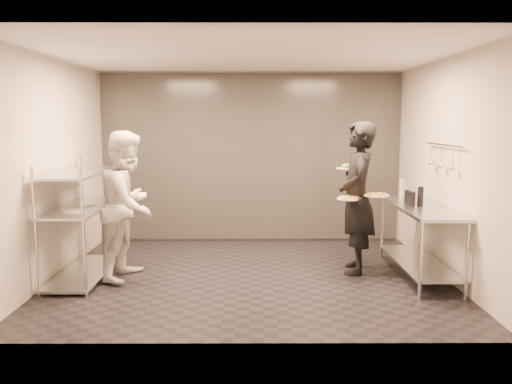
{
  "coord_description": "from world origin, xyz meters",
  "views": [
    {
      "loc": [
        0.05,
        -6.28,
        1.99
      ],
      "look_at": [
        0.07,
        0.01,
        1.1
      ],
      "focal_mm": 35.0,
      "sensor_mm": 36.0,
      "label": 1
    }
  ],
  "objects_px": {
    "bottle_clear": "(404,189)",
    "chef": "(129,205)",
    "pizza_plate_near": "(349,198)",
    "bottle_green": "(402,188)",
    "bottle_dark": "(420,196)",
    "salad_plate": "(346,167)",
    "prep_counter": "(420,229)",
    "pos_monitor": "(410,198)",
    "pizza_plate_far": "(376,195)",
    "waiter": "(357,198)",
    "pass_rack": "(82,218)"
  },
  "relations": [
    {
      "from": "chef",
      "to": "salad_plate",
      "type": "xyz_separation_m",
      "value": [
        2.85,
        0.48,
        0.44
      ]
    },
    {
      "from": "chef",
      "to": "waiter",
      "type": "bearing_deg",
      "value": -75.81
    },
    {
      "from": "bottle_green",
      "to": "bottle_dark",
      "type": "bearing_deg",
      "value": -89.86
    },
    {
      "from": "waiter",
      "to": "pizza_plate_near",
      "type": "bearing_deg",
      "value": -24.53
    },
    {
      "from": "pass_rack",
      "to": "bottle_dark",
      "type": "xyz_separation_m",
      "value": [
        4.33,
        0.01,
        0.28
      ]
    },
    {
      "from": "pizza_plate_near",
      "to": "bottle_dark",
      "type": "distance_m",
      "value": 0.93
    },
    {
      "from": "pizza_plate_near",
      "to": "waiter",
      "type": "bearing_deg",
      "value": 57.2
    },
    {
      "from": "bottle_dark",
      "to": "waiter",
      "type": "bearing_deg",
      "value": 167.54
    },
    {
      "from": "prep_counter",
      "to": "pizza_plate_far",
      "type": "xyz_separation_m",
      "value": [
        -0.57,
        -0.01,
        0.44
      ]
    },
    {
      "from": "prep_counter",
      "to": "chef",
      "type": "relative_size",
      "value": 0.96
    },
    {
      "from": "pos_monitor",
      "to": "pizza_plate_near",
      "type": "bearing_deg",
      "value": -173.54
    },
    {
      "from": "bottle_clear",
      "to": "salad_plate",
      "type": "bearing_deg",
      "value": -159.2
    },
    {
      "from": "prep_counter",
      "to": "bottle_clear",
      "type": "bearing_deg",
      "value": 88.14
    },
    {
      "from": "bottle_dark",
      "to": "bottle_green",
      "type": "bearing_deg",
      "value": 90.14
    },
    {
      "from": "bottle_clear",
      "to": "bottle_dark",
      "type": "bearing_deg",
      "value": -92.22
    },
    {
      "from": "pizza_plate_far",
      "to": "bottle_dark",
      "type": "height_order",
      "value": "bottle_dark"
    },
    {
      "from": "prep_counter",
      "to": "bottle_dark",
      "type": "distance_m",
      "value": 0.42
    },
    {
      "from": "pass_rack",
      "to": "pizza_plate_near",
      "type": "height_order",
      "value": "pass_rack"
    },
    {
      "from": "salad_plate",
      "to": "bottle_dark",
      "type": "height_order",
      "value": "salad_plate"
    },
    {
      "from": "bottle_clear",
      "to": "chef",
      "type": "bearing_deg",
      "value": -167.7
    },
    {
      "from": "salad_plate",
      "to": "bottle_green",
      "type": "bearing_deg",
      "value": 21.5
    },
    {
      "from": "pizza_plate_near",
      "to": "bottle_green",
      "type": "xyz_separation_m",
      "value": [
        0.93,
        0.86,
        0.02
      ]
    },
    {
      "from": "pizza_plate_near",
      "to": "chef",
      "type": "bearing_deg",
      "value": 179.19
    },
    {
      "from": "waiter",
      "to": "chef",
      "type": "xyz_separation_m",
      "value": [
        -2.95,
        -0.2,
        -0.06
      ]
    },
    {
      "from": "pizza_plate_near",
      "to": "bottle_green",
      "type": "bearing_deg",
      "value": 42.76
    },
    {
      "from": "bottle_green",
      "to": "pos_monitor",
      "type": "bearing_deg",
      "value": -98.92
    },
    {
      "from": "salad_plate",
      "to": "bottle_clear",
      "type": "distance_m",
      "value": 1.03
    },
    {
      "from": "prep_counter",
      "to": "salad_plate",
      "type": "height_order",
      "value": "salad_plate"
    },
    {
      "from": "pizza_plate_near",
      "to": "bottle_clear",
      "type": "relative_size",
      "value": 1.39
    },
    {
      "from": "pizza_plate_near",
      "to": "pizza_plate_far",
      "type": "bearing_deg",
      "value": 7.55
    },
    {
      "from": "prep_counter",
      "to": "pos_monitor",
      "type": "bearing_deg",
      "value": 147.22
    },
    {
      "from": "pizza_plate_far",
      "to": "bottle_green",
      "type": "bearing_deg",
      "value": 55.01
    },
    {
      "from": "waiter",
      "to": "pizza_plate_near",
      "type": "relative_size",
      "value": 6.75
    },
    {
      "from": "bottle_clear",
      "to": "bottle_dark",
      "type": "height_order",
      "value": "bottle_dark"
    },
    {
      "from": "pizza_plate_near",
      "to": "bottle_dark",
      "type": "height_order",
      "value": "bottle_dark"
    },
    {
      "from": "pos_monitor",
      "to": "bottle_green",
      "type": "relative_size",
      "value": 0.98
    },
    {
      "from": "chef",
      "to": "bottle_green",
      "type": "distance_m",
      "value": 3.81
    },
    {
      "from": "waiter",
      "to": "pos_monitor",
      "type": "height_order",
      "value": "waiter"
    },
    {
      "from": "chef",
      "to": "bottle_dark",
      "type": "bearing_deg",
      "value": -79.25
    },
    {
      "from": "prep_counter",
      "to": "pizza_plate_near",
      "type": "bearing_deg",
      "value": -176.45
    },
    {
      "from": "pass_rack",
      "to": "salad_plate",
      "type": "height_order",
      "value": "pass_rack"
    },
    {
      "from": "salad_plate",
      "to": "chef",
      "type": "bearing_deg",
      "value": -170.53
    },
    {
      "from": "salad_plate",
      "to": "pos_monitor",
      "type": "height_order",
      "value": "salad_plate"
    },
    {
      "from": "chef",
      "to": "bottle_green",
      "type": "relative_size",
      "value": 7.15
    },
    {
      "from": "pizza_plate_near",
      "to": "pizza_plate_far",
      "type": "relative_size",
      "value": 0.93
    },
    {
      "from": "chef",
      "to": "pos_monitor",
      "type": "relative_size",
      "value": 7.3
    },
    {
      "from": "pizza_plate_near",
      "to": "salad_plate",
      "type": "bearing_deg",
      "value": 83.64
    },
    {
      "from": "chef",
      "to": "bottle_dark",
      "type": "relative_size",
      "value": 7.54
    },
    {
      "from": "chef",
      "to": "bottle_clear",
      "type": "bearing_deg",
      "value": -67.4
    },
    {
      "from": "prep_counter",
      "to": "chef",
      "type": "bearing_deg",
      "value": -179.71
    }
  ]
}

